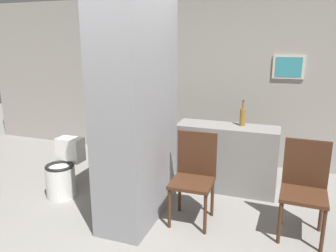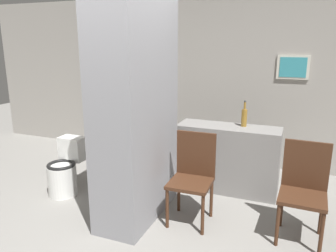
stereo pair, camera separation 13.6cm
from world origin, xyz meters
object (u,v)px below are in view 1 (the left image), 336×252
Objects in this scene: chair_by_doorway at (304,185)px; bottle_tall at (243,116)px; toilet at (63,172)px; bicycle at (139,148)px; chair_near_pillar at (194,173)px.

chair_by_doorway is 1.22m from bottle_tall.
toilet is 0.73× the size of chair_by_doorway.
bottle_tall reaches higher than bicycle.
chair_by_doorway is at bearing 2.94° from chair_near_pillar.
bottle_tall reaches higher than toilet.
bicycle is 4.72× the size of bottle_tall.
toilet is at bearing -155.46° from bottle_tall.
chair_near_pillar is 1.00× the size of chair_by_doorway.
chair_near_pillar is at bearing -111.23° from bottle_tall.
chair_near_pillar is 2.88× the size of bottle_tall.
chair_near_pillar is 1.11m from bottle_tall.
chair_by_doorway is 2.48m from bicycle.
toilet is 2.38m from bottle_tall.
bottle_tall is (1.52, -0.14, 0.64)m from bicycle.
bicycle is (-2.26, 1.00, -0.18)m from chair_by_doorway.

